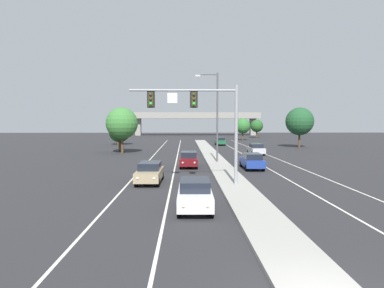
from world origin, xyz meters
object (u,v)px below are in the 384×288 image
overhead_signal_mast (202,113)px  tree_far_left_c (118,124)px  tree_far_right_b (257,126)px  car_receding_blue (252,161)px  car_oncoming_white (195,194)px  tree_far_right_a (300,121)px  tree_far_left_a (122,123)px  tree_far_right_c (243,126)px  car_oncoming_tan (150,172)px  tree_far_left_b (120,132)px  car_receding_green (220,141)px  car_oncoming_darkred (189,159)px  street_lamp_median (215,112)px  car_receding_silver (256,149)px

overhead_signal_mast → tree_far_left_c: bearing=108.9°
tree_far_right_b → car_receding_blue: bearing=-102.6°
car_receding_blue → car_oncoming_white: bearing=-112.2°
tree_far_right_a → tree_far_left_a: size_ratio=1.06×
tree_far_left_a → tree_far_right_c: size_ratio=1.24×
car_oncoming_tan → tree_far_left_b: bearing=105.7°
tree_far_left_a → tree_far_left_c: size_ratio=1.05×
car_receding_green → tree_far_right_b: size_ratio=0.86×
overhead_signal_mast → car_oncoming_white: size_ratio=1.74×
overhead_signal_mast → tree_far_left_c: size_ratio=1.21×
overhead_signal_mast → tree_far_left_b: size_ratio=1.64×
car_oncoming_white → car_receding_green: 48.34m
tree_far_left_c → tree_far_left_b: 14.37m
car_oncoming_tan → car_oncoming_darkred: size_ratio=1.00×
car_oncoming_darkred → tree_far_right_a: tree_far_right_a is taller
car_oncoming_tan → car_receding_blue: size_ratio=1.01×
car_receding_blue → tree_far_left_c: 38.87m
car_oncoming_darkred → tree_far_left_c: 34.58m
tree_far_left_b → tree_far_right_b: size_ratio=0.91×
street_lamp_median → tree_far_left_c: bearing=120.3°
car_oncoming_tan → car_oncoming_darkred: 9.38m
overhead_signal_mast → tree_far_right_c: (13.19, 58.60, -1.80)m
tree_far_left_b → tree_far_left_a: bearing=-71.6°
car_oncoming_white → tree_far_right_c: size_ratio=0.83×
tree_far_left_c → tree_far_right_c: tree_far_left_c is taller
car_oncoming_darkred → tree_far_left_a: size_ratio=0.66×
car_oncoming_tan → car_receding_silver: same height
car_oncoming_darkred → car_receding_blue: (6.24, -1.65, 0.00)m
tree_far_left_b → tree_far_right_c: (24.54, 30.65, 0.46)m
tree_far_left_a → tree_far_right_c: bearing=54.6°
car_receding_silver → tree_far_left_b: (-20.20, 5.14, 2.27)m
car_receding_blue → tree_far_left_a: tree_far_left_a is taller
tree_far_right_a → tree_far_left_b: tree_far_right_a is taller
car_oncoming_darkred → car_receding_silver: 15.79m
overhead_signal_mast → car_receding_silver: 24.88m
car_oncoming_tan → tree_far_left_c: tree_far_left_c is taller
car_oncoming_darkred → tree_far_right_a: bearing=51.1°
car_receding_blue → tree_far_right_c: bearing=81.2°
overhead_signal_mast → car_oncoming_darkred: bearing=94.5°
street_lamp_median → tree_far_left_b: bearing=133.4°
car_oncoming_tan → tree_far_left_a: bearing=105.3°
tree_far_right_a → tree_far_left_c: 34.38m
car_oncoming_white → tree_far_left_c: tree_far_left_c is taller
car_oncoming_white → tree_far_right_a: 46.33m
street_lamp_median → tree_far_left_a: (-12.69, 11.70, -1.38)m
car_oncoming_white → tree_far_left_c: bearing=105.8°
car_oncoming_darkred → car_receding_silver: bearing=52.2°
tree_far_right_c → tree_far_right_a: bearing=-75.2°
overhead_signal_mast → car_receding_blue: overhead_signal_mast is taller
overhead_signal_mast → tree_far_right_a: 40.28m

